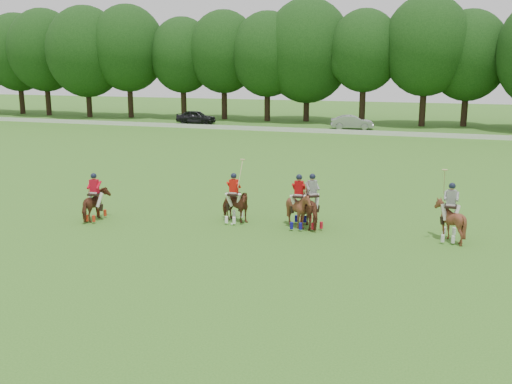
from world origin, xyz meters
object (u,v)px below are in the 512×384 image
(polo_red_c, at_px, (299,209))
(polo_ball, at_px, (232,224))
(polo_stripe_a, at_px, (312,208))
(polo_stripe_b, at_px, (450,220))
(polo_red_a, at_px, (95,204))
(car_mid, at_px, (352,122))
(polo_red_b, at_px, (234,205))
(car_left, at_px, (196,117))

(polo_red_c, relative_size, polo_ball, 25.32)
(polo_stripe_a, height_order, polo_stripe_b, polo_stripe_b)
(polo_red_a, height_order, polo_stripe_b, polo_stripe_b)
(car_mid, xyz_separation_m, polo_red_b, (1.22, -38.35, 0.02))
(polo_red_a, height_order, polo_stripe_a, polo_stripe_a)
(polo_stripe_b, bearing_deg, polo_red_a, -172.61)
(polo_red_a, bearing_deg, car_left, 108.65)
(polo_red_c, bearing_deg, polo_ball, -167.84)
(car_left, xyz_separation_m, polo_stripe_a, (22.79, -38.06, 0.05))
(polo_stripe_a, relative_size, polo_stripe_b, 0.81)
(polo_stripe_a, xyz_separation_m, polo_stripe_b, (5.52, -0.09, -0.01))
(polo_red_b, distance_m, polo_red_c, 2.89)
(polo_stripe_b, bearing_deg, car_mid, 104.88)
(polo_stripe_a, distance_m, polo_ball, 3.48)
(car_mid, xyz_separation_m, polo_stripe_a, (4.62, -38.06, 0.09))
(car_left, relative_size, polo_red_c, 2.02)
(polo_stripe_a, xyz_separation_m, polo_ball, (-3.29, -0.82, -0.78))
(polo_red_a, relative_size, polo_stripe_a, 0.92)
(car_left, relative_size, polo_stripe_b, 1.62)
(polo_red_b, height_order, polo_stripe_b, polo_stripe_b)
(car_left, xyz_separation_m, polo_red_a, (13.52, -40.06, -0.04))
(polo_red_a, bearing_deg, polo_stripe_a, 12.19)
(polo_stripe_b, distance_m, polo_ball, 8.87)
(car_mid, bearing_deg, polo_red_c, 173.16)
(car_mid, xyz_separation_m, polo_ball, (1.33, -38.88, -0.69))
(car_left, distance_m, polo_stripe_b, 47.50)
(polo_red_c, bearing_deg, car_left, 120.20)
(polo_red_c, height_order, polo_ball, polo_red_c)
(polo_red_a, height_order, polo_ball, polo_red_a)
(polo_red_b, xyz_separation_m, polo_stripe_b, (8.92, 0.20, 0.06))
(polo_stripe_a, bearing_deg, polo_red_c, -156.31)
(car_mid, bearing_deg, car_left, 77.04)
(car_mid, xyz_separation_m, polo_stripe_b, (10.13, -38.14, 0.09))
(polo_red_a, xyz_separation_m, polo_red_b, (5.87, 1.72, 0.01))
(car_mid, height_order, polo_stripe_b, polo_stripe_b)
(car_left, height_order, polo_stripe_b, polo_stripe_b)
(car_mid, bearing_deg, polo_stripe_b, -178.09)
(car_mid, bearing_deg, polo_red_b, 168.86)
(car_left, xyz_separation_m, car_mid, (18.17, 0.00, -0.05))
(polo_stripe_a, distance_m, polo_stripe_b, 5.52)
(polo_red_a, distance_m, polo_ball, 6.14)
(polo_stripe_a, height_order, polo_ball, polo_stripe_a)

